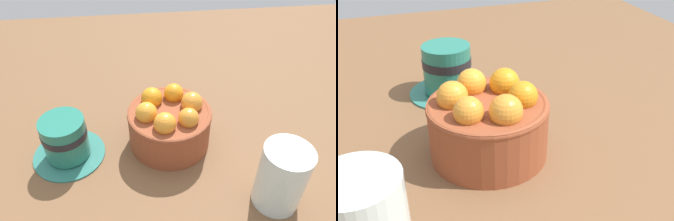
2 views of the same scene
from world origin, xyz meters
The scene contains 4 objects.
ground_plane centered at (0.00, 0.00, -2.41)cm, with size 134.11×116.33×4.82cm, color brown.
terracotta_bowl centered at (0.01, -0.01, 4.67)cm, with size 14.97×14.97×10.12cm.
coffee_cup centered at (18.33, 1.44, 3.91)cm, with size 12.71×12.71×8.21cm.
water_glass centered at (-14.98, 14.75, 5.54)cm, with size 7.21×7.21×11.08cm, color silver.
Camera 1 is at (5.25, 43.40, 44.50)cm, focal length 35.12 mm.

